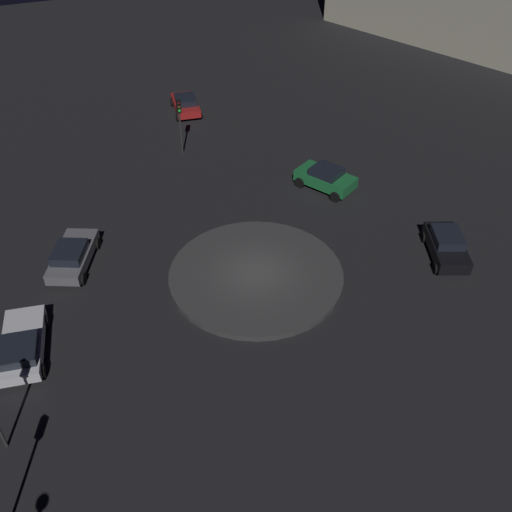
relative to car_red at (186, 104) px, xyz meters
The scene contains 9 objects.
ground_plane 21.41m from the car_red, behind, with size 117.51×117.51×0.00m, color black.
roundabout_island 21.40m from the car_red, behind, with size 9.50×9.50×0.32m, color #383838.
car_red is the anchor object (origin of this frame).
car_black 25.01m from the car_red, 161.36° to the right, with size 4.33×3.15×1.53m.
car_green 15.57m from the car_red, 160.90° to the right, with size 4.29×3.53×1.54m.
car_white 26.72m from the car_red, 146.40° to the left, with size 4.67×2.67×1.35m.
car_grey 20.14m from the car_red, 144.86° to the left, with size 4.67×3.46×1.45m.
traffic_light_east 7.36m from the car_red, 160.89° to the left, with size 0.36×0.30×4.15m.
store_building 35.14m from the car_red, 85.00° to the right, with size 38.37×25.92×8.74m.
Camera 1 is at (-21.75, 9.05, 20.71)m, focal length 40.26 mm.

